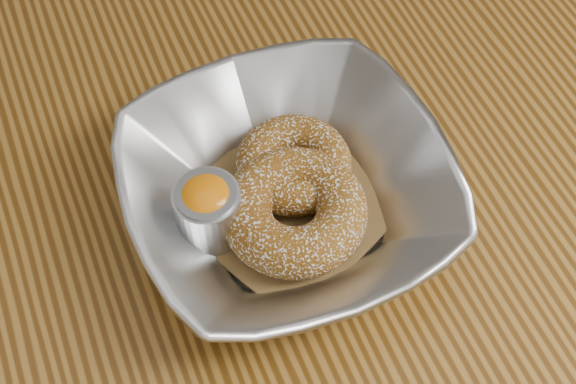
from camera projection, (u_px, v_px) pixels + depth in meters
name	position (u px, v px, depth m)	size (l,w,h in m)	color
table	(380.00, 211.00, 0.76)	(1.20, 0.80, 0.75)	brown
serving_bowl	(288.00, 192.00, 0.62)	(0.25, 0.25, 0.06)	#B7BABF
parchment	(288.00, 206.00, 0.64)	(0.14, 0.14, 0.00)	brown
donut_back	(294.00, 164.00, 0.64)	(0.09, 0.09, 0.03)	brown
donut_front	(294.00, 211.00, 0.61)	(0.11, 0.11, 0.04)	brown
ramekin	(208.00, 210.00, 0.60)	(0.05, 0.05, 0.06)	#B7BABF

